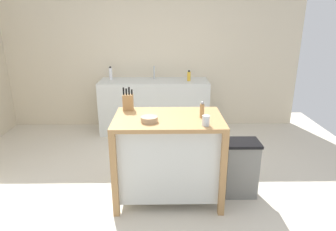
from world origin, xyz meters
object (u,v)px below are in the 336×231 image
at_px(bowl_ceramic_small, 149,119).
at_px(trash_bin, 241,168).
at_px(knife_block, 128,102).
at_px(drinking_cup, 206,121).
at_px(bottle_spray_cleaner, 189,76).
at_px(bottle_dish_soap, 111,74).
at_px(pepper_grinder, 202,110).
at_px(kitchen_island, 168,154).
at_px(sink_faucet, 154,72).

relative_size(bowl_ceramic_small, trash_bin, 0.26).
xyz_separation_m(knife_block, drinking_cup, (0.77, -0.50, -0.04)).
height_order(bowl_ceramic_small, bottle_spray_cleaner, bottle_spray_cleaner).
relative_size(knife_block, drinking_cup, 2.60).
bearing_deg(bottle_dish_soap, knife_block, -74.64).
relative_size(bowl_ceramic_small, pepper_grinder, 0.98).
height_order(kitchen_island, knife_block, knife_block).
xyz_separation_m(knife_block, sink_faucet, (0.22, 1.89, -0.02)).
height_order(bowl_ceramic_small, trash_bin, bowl_ceramic_small).
relative_size(trash_bin, bottle_dish_soap, 2.85).
bearing_deg(trash_bin, knife_block, 170.24).
height_order(knife_block, bottle_dish_soap, knife_block).
height_order(trash_bin, sink_faucet, sink_faucet).
xyz_separation_m(trash_bin, bottle_spray_cleaner, (-0.42, 1.92, 0.64)).
relative_size(bottle_spray_cleaner, bottle_dish_soap, 0.79).
distance_m(sink_faucet, bottle_dish_soap, 0.73).
bearing_deg(bottle_dish_soap, trash_bin, -49.87).
bearing_deg(bottle_dish_soap, bottle_spray_cleaner, -5.34).
relative_size(bowl_ceramic_small, drinking_cup, 1.70).
bearing_deg(bowl_ceramic_small, kitchen_island, 36.91).
bearing_deg(pepper_grinder, trash_bin, 7.76).
bearing_deg(drinking_cup, knife_block, 147.19).
height_order(drinking_cup, bottle_dish_soap, bottle_dish_soap).
distance_m(bowl_ceramic_small, bottle_dish_soap, 2.35).
relative_size(pepper_grinder, bottle_dish_soap, 0.76).
bearing_deg(kitchen_island, knife_block, 149.63).
height_order(kitchen_island, trash_bin, kitchen_island).
height_order(knife_block, bowl_ceramic_small, knife_block).
xyz_separation_m(pepper_grinder, sink_faucet, (-0.54, 2.16, -0.01)).
xyz_separation_m(pepper_grinder, bottle_dish_soap, (-1.27, 2.11, -0.02)).
height_order(kitchen_island, drinking_cup, drinking_cup).
height_order(knife_block, sink_faucet, knife_block).
distance_m(knife_block, drinking_cup, 0.92).
height_order(bowl_ceramic_small, bottle_dish_soap, bottle_dish_soap).
relative_size(kitchen_island, trash_bin, 1.74).
bearing_deg(trash_bin, bottle_spray_cleaner, 102.30).
relative_size(kitchen_island, pepper_grinder, 6.53).
bearing_deg(pepper_grinder, knife_block, 160.45).
bearing_deg(bottle_dish_soap, sink_faucet, 4.57).
height_order(sink_faucet, bottle_spray_cleaner, sink_faucet).
bearing_deg(pepper_grinder, bottle_spray_cleaner, 88.99).
relative_size(knife_block, bottle_dish_soap, 1.15).
height_order(bottle_spray_cleaner, bottle_dish_soap, bottle_dish_soap).
xyz_separation_m(bowl_ceramic_small, bottle_spray_cleaner, (0.56, 2.10, 0.01)).
bearing_deg(bottle_dish_soap, drinking_cup, -61.30).
relative_size(bowl_ceramic_small, sink_faucet, 0.75).
relative_size(knife_block, bowl_ceramic_small, 1.53).
bearing_deg(trash_bin, bottle_dish_soap, 130.13).
xyz_separation_m(knife_block, bowl_ceramic_small, (0.24, -0.39, -0.06)).
height_order(drinking_cup, bottle_spray_cleaner, bottle_spray_cleaner).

